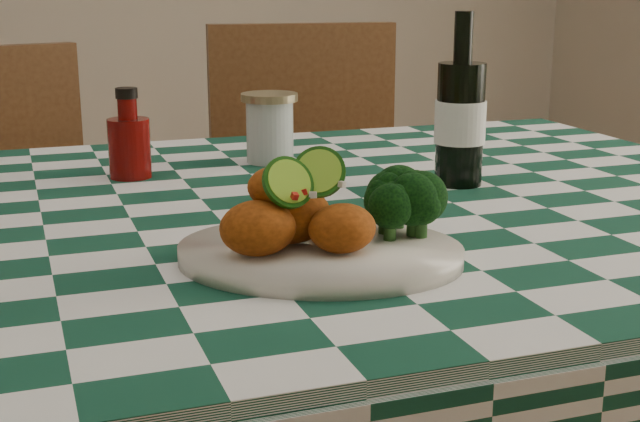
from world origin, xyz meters
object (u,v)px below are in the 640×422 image
object	(u,v)px
fried_chicken_pile	(306,203)
mason_jar	(270,128)
ketchup_bottle	(129,133)
wooden_chair_left	(23,282)
plate	(320,254)
wooden_chair_right	(323,248)
beer_bottle	(461,100)

from	to	relation	value
fried_chicken_pile	mason_jar	world-z (taller)	same
ketchup_bottle	mason_jar	world-z (taller)	ketchup_bottle
fried_chicken_pile	wooden_chair_left	bearing A→B (deg)	105.53
mason_jar	ketchup_bottle	bearing A→B (deg)	-169.79
ketchup_bottle	mason_jar	xyz separation A→B (m)	(0.23, 0.04, -0.01)
plate	wooden_chair_right	bearing A→B (deg)	70.27
ketchup_bottle	mason_jar	distance (m)	0.23
ketchup_bottle	fried_chicken_pile	bearing A→B (deg)	-76.48
plate	ketchup_bottle	distance (m)	0.50
beer_bottle	mason_jar	bearing A→B (deg)	130.73
fried_chicken_pile	plate	bearing A→B (deg)	0.00
wooden_chair_left	wooden_chair_right	world-z (taller)	wooden_chair_right
mason_jar	plate	bearing A→B (deg)	-100.59
wooden_chair_left	plate	bearing A→B (deg)	-90.03
mason_jar	wooden_chair_left	world-z (taller)	wooden_chair_left
mason_jar	wooden_chair_right	world-z (taller)	wooden_chair_right
plate	wooden_chair_left	xyz separation A→B (m)	(-0.29, 1.00, -0.33)
ketchup_bottle	beer_bottle	world-z (taller)	beer_bottle
ketchup_bottle	wooden_chair_right	bearing A→B (deg)	45.82
wooden_chair_right	ketchup_bottle	bearing A→B (deg)	-128.75
fried_chicken_pile	beer_bottle	xyz separation A→B (m)	(0.32, 0.27, 0.06)
beer_bottle	wooden_chair_right	bearing A→B (deg)	86.57
wooden_chair_left	wooden_chair_right	distance (m)	0.64
plate	wooden_chair_right	size ratio (longest dim) A/B	0.31
fried_chicken_pile	wooden_chair_left	size ratio (longest dim) A/B	0.16
wooden_chair_right	fried_chicken_pile	bearing A→B (deg)	-105.12
ketchup_bottle	mason_jar	size ratio (longest dim) A/B	1.20
mason_jar	fried_chicken_pile	bearing A→B (deg)	-102.25
plate	wooden_chair_left	size ratio (longest dim) A/B	0.32
ketchup_bottle	beer_bottle	xyz separation A→B (m)	(0.43, -0.20, 0.05)
plate	beer_bottle	distance (m)	0.43
wooden_chair_right	plate	bearing A→B (deg)	-104.30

